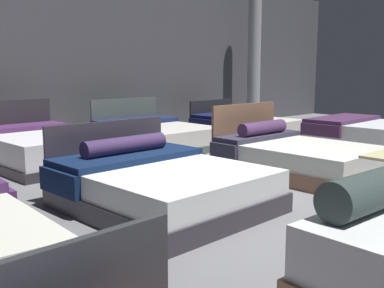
% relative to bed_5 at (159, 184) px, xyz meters
% --- Properties ---
extents(ground_plane, '(18.00, 18.00, 0.02)m').
position_rel_bed_5_xyz_m(ground_plane, '(1.14, -0.29, -0.25)').
color(ground_plane, slate).
extents(showroom_back_wall, '(18.00, 0.06, 3.50)m').
position_rel_bed_5_xyz_m(showroom_back_wall, '(1.14, 4.61, 1.51)').
color(showroom_back_wall, '#47474C').
rests_on(showroom_back_wall, ground_plane).
extents(bed_5, '(1.75, 2.01, 0.82)m').
position_rel_bed_5_xyz_m(bed_5, '(0.00, 0.00, 0.00)').
color(bed_5, '#312C35').
rests_on(bed_5, ground_plane).
extents(bed_6, '(1.51, 2.05, 0.90)m').
position_rel_bed_5_xyz_m(bed_6, '(2.30, -0.08, -0.01)').
color(bed_6, brown).
rests_on(bed_6, ground_plane).
extents(bed_7, '(1.66, 2.10, 0.57)m').
position_rel_bed_5_xyz_m(bed_7, '(4.60, -0.09, 0.02)').
color(bed_7, '#595754').
rests_on(bed_7, ground_plane).
extents(bed_9, '(1.54, 2.01, 0.92)m').
position_rel_bed_5_xyz_m(bed_9, '(0.03, 2.85, 0.01)').
color(bed_9, '#2E2A2F').
rests_on(bed_9, ground_plane).
extents(bed_10, '(1.69, 2.04, 0.84)m').
position_rel_bed_5_xyz_m(bed_10, '(2.24, 2.91, -0.02)').
color(bed_10, '#4F5951').
rests_on(bed_10, ground_plane).
extents(bed_11, '(1.60, 2.13, 0.72)m').
position_rel_bed_5_xyz_m(bed_11, '(4.60, 2.82, -0.04)').
color(bed_11, '#232326').
rests_on(bed_11, ground_plane).
extents(support_pillar, '(0.32, 0.32, 3.50)m').
position_rel_bed_5_xyz_m(support_pillar, '(6.23, 3.91, 1.51)').
color(support_pillar, '#99999E').
rests_on(support_pillar, ground_plane).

